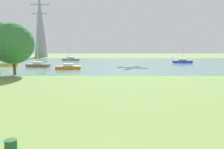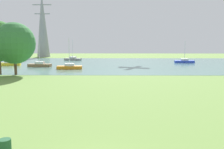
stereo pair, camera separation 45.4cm
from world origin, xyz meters
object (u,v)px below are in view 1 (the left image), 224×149
at_px(sailboat_blue, 181,61).
at_px(electricity_pylon, 39,25).
at_px(sailboat_yellow, 6,64).
at_px(sailboat_orange, 67,67).
at_px(litter_bin, 10,148).
at_px(tree_east_near, 12,43).
at_px(sailboat_brown, 37,65).
at_px(sailboat_gray, 70,59).

bearing_deg(sailboat_blue, electricity_pylon, 150.92).
bearing_deg(electricity_pylon, sailboat_blue, -29.08).
relative_size(sailboat_yellow, sailboat_blue, 0.95).
bearing_deg(sailboat_orange, sailboat_yellow, 155.43).
height_order(litter_bin, tree_east_near, tree_east_near).
distance_m(sailboat_orange, electricity_pylon, 42.44).
bearing_deg(litter_bin, sailboat_brown, 104.98).
distance_m(sailboat_brown, sailboat_gray, 18.50).
bearing_deg(sailboat_brown, electricity_pylon, 104.82).
distance_m(sailboat_blue, tree_east_near, 40.54).
bearing_deg(litter_bin, electricity_pylon, 104.91).
xyz_separation_m(sailboat_gray, tree_east_near, (-3.91, -30.68, 4.60)).
relative_size(litter_bin, electricity_pylon, 0.04).
xyz_separation_m(sailboat_blue, electricity_pylon, (-42.20, 23.47, 10.60)).
height_order(sailboat_yellow, sailboat_gray, sailboat_gray).
bearing_deg(sailboat_orange, sailboat_blue, 28.77).
height_order(sailboat_brown, sailboat_blue, sailboat_brown).
bearing_deg(sailboat_yellow, tree_east_near, -63.25).
relative_size(sailboat_blue, electricity_pylon, 0.25).
distance_m(sailboat_yellow, electricity_pylon, 32.92).
height_order(sailboat_orange, tree_east_near, tree_east_near).
distance_m(sailboat_orange, sailboat_gray, 22.67).
xyz_separation_m(litter_bin, electricity_pylon, (-19.78, 74.28, 10.65)).
distance_m(sailboat_gray, electricity_pylon, 22.66).
bearing_deg(electricity_pylon, sailboat_orange, -67.06).
height_order(sailboat_brown, tree_east_near, tree_east_near).
relative_size(sailboat_gray, sailboat_blue, 1.05).
relative_size(sailboat_brown, sailboat_yellow, 1.19).
height_order(sailboat_yellow, electricity_pylon, electricity_pylon).
distance_m(sailboat_brown, sailboat_blue, 34.81).
distance_m(tree_east_near, electricity_pylon, 47.31).
bearing_deg(sailboat_gray, sailboat_orange, -81.81).
height_order(sailboat_gray, tree_east_near, tree_east_near).
bearing_deg(electricity_pylon, litter_bin, -75.09).
distance_m(litter_bin, sailboat_gray, 59.28).
xyz_separation_m(litter_bin, sailboat_brown, (-10.92, 40.79, 0.05)).
relative_size(sailboat_orange, sailboat_blue, 1.10).
height_order(sailboat_brown, sailboat_yellow, sailboat_brown).
bearing_deg(sailboat_yellow, sailboat_blue, 10.62).
relative_size(litter_bin, sailboat_brown, 0.13).
height_order(litter_bin, sailboat_blue, sailboat_blue).
bearing_deg(sailboat_orange, sailboat_gray, 98.19).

